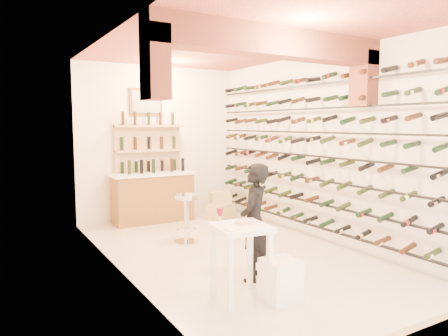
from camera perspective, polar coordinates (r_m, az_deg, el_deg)
name	(u,v)px	position (r m, az deg, el deg)	size (l,w,h in m)	color
ground	(234,253)	(6.66, 1.33, -11.43)	(6.00, 6.00, 0.00)	beige
room_shell	(244,106)	(6.14, 2.67, 8.39)	(3.52, 6.02, 3.21)	white
wine_rack	(311,150)	(7.29, 11.66, 2.36)	(0.32, 5.70, 2.56)	black
back_counter	(153,196)	(8.73, -9.56, -3.75)	(1.70, 0.62, 1.29)	brown
back_shelving	(148,164)	(8.87, -10.18, 0.53)	(1.40, 0.31, 2.73)	tan
tasting_table	(240,239)	(4.81, 2.24, -9.51)	(0.66, 0.66, 1.04)	white
white_stool	(280,280)	(4.97, 7.64, -14.77)	(0.37, 0.37, 0.47)	white
person	(254,222)	(5.42, 4.12, -7.28)	(0.55, 0.36, 1.50)	black
chrome_barstool	(186,215)	(7.11, -5.11, -6.34)	(0.43, 0.43, 0.83)	silver
crate_lower	(221,211)	(8.95, -0.47, -5.85)	(0.54, 0.38, 0.32)	tan
crate_upper	(221,198)	(8.89, -0.47, -4.07)	(0.42, 0.29, 0.24)	tan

